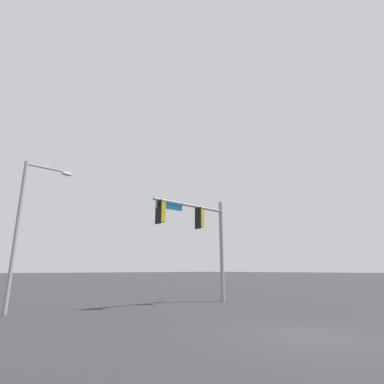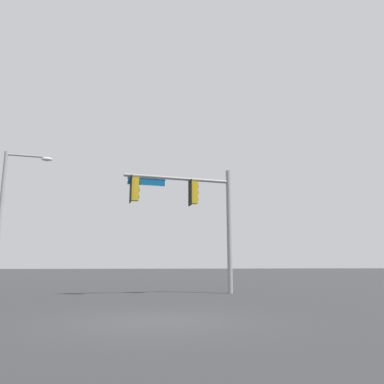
% 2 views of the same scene
% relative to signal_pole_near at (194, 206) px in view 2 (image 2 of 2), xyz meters
% --- Properties ---
extents(ground_plane, '(400.00, 400.00, 0.00)m').
position_rel_signal_pole_near_xyz_m(ground_plane, '(3.40, 8.23, -4.23)').
color(ground_plane, '#2D2D30').
extents(signal_pole_near, '(5.47, 0.59, 6.15)m').
position_rel_signal_pole_near_xyz_m(signal_pole_near, '(0.00, 0.00, 0.00)').
color(signal_pole_near, gray).
rests_on(signal_pole_near, ground_plane).
extents(street_lamp, '(2.31, 0.28, 7.02)m').
position_rel_signal_pole_near_xyz_m(street_lamp, '(8.90, -2.60, -0.11)').
color(street_lamp, gray).
rests_on(street_lamp, ground_plane).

